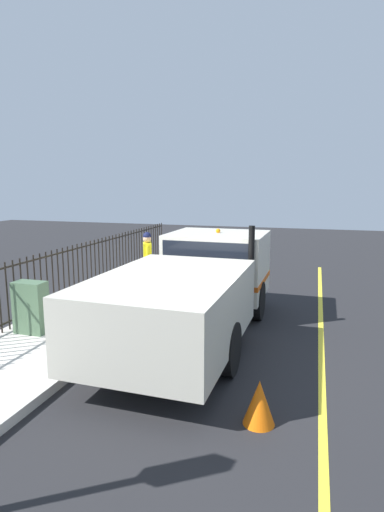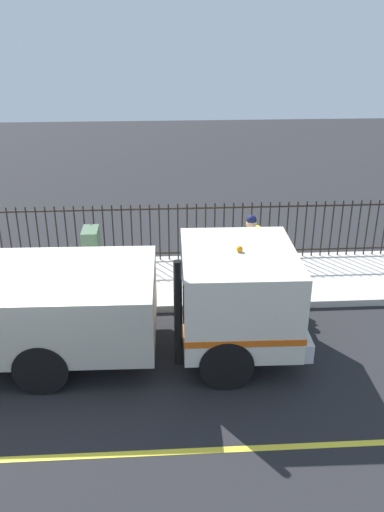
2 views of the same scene
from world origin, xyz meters
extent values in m
plane|color=#232326|center=(0.00, 0.00, 0.00)|extent=(50.74, 50.74, 0.00)
cube|color=beige|center=(3.14, 0.00, 0.08)|extent=(2.67, 23.06, 0.17)
cube|color=yellow|center=(-2.35, 0.00, 0.00)|extent=(0.12, 20.76, 0.01)
cube|color=silver|center=(0.29, -3.45, 1.29)|extent=(2.47, 2.12, 1.63)
cube|color=black|center=(0.29, -3.45, 1.65)|extent=(2.28, 2.16, 0.72)
cube|color=beige|center=(0.36, 0.04, 1.11)|extent=(2.51, 3.93, 1.26)
cube|color=silver|center=(0.27, -4.57, 0.63)|extent=(2.31, 0.24, 0.36)
cube|color=#DB5914|center=(0.29, -3.45, 0.94)|extent=(2.50, 2.14, 0.12)
cylinder|color=black|center=(1.39, -3.16, 0.48)|extent=(0.32, 0.97, 0.96)
cylinder|color=black|center=(-0.80, -3.12, 0.48)|extent=(0.32, 0.97, 0.96)
cylinder|color=black|center=(1.45, 0.02, 0.48)|extent=(0.32, 0.97, 0.96)
cylinder|color=black|center=(-0.74, 0.06, 0.48)|extent=(0.32, 0.97, 0.96)
sphere|color=orange|center=(0.29, -3.45, 2.16)|extent=(0.12, 0.12, 0.12)
cylinder|color=black|center=(-0.76, -2.30, 1.46)|extent=(0.14, 0.14, 1.95)
cube|color=yellow|center=(2.52, -4.05, 1.35)|extent=(0.42, 0.56, 0.64)
sphere|color=tan|center=(2.52, -4.05, 1.79)|extent=(0.24, 0.24, 0.24)
sphere|color=#14193F|center=(2.52, -4.05, 1.87)|extent=(0.23, 0.23, 0.23)
cylinder|color=#3F3F47|center=(2.56, -4.14, 0.60)|extent=(0.13, 0.13, 0.86)
cylinder|color=#3F3F47|center=(2.49, -3.97, 0.60)|extent=(0.13, 0.13, 0.86)
cylinder|color=yellow|center=(2.64, -4.31, 1.32)|extent=(0.09, 0.09, 0.61)
cylinder|color=yellow|center=(2.40, -3.79, 1.32)|extent=(0.09, 0.09, 0.61)
cylinder|color=black|center=(4.29, -9.80, 0.93)|extent=(0.04, 0.04, 1.52)
cylinder|color=black|center=(4.29, -9.57, 0.93)|extent=(0.04, 0.04, 1.52)
cylinder|color=black|center=(4.29, -9.33, 0.93)|extent=(0.04, 0.04, 1.52)
cylinder|color=black|center=(4.29, -9.09, 0.93)|extent=(0.04, 0.04, 1.52)
cylinder|color=black|center=(4.29, -8.86, 0.93)|extent=(0.04, 0.04, 1.52)
cylinder|color=black|center=(4.29, -8.62, 0.93)|extent=(0.04, 0.04, 1.52)
cylinder|color=black|center=(4.29, -8.38, 0.93)|extent=(0.04, 0.04, 1.52)
cylinder|color=black|center=(4.29, -8.15, 0.93)|extent=(0.04, 0.04, 1.52)
cylinder|color=black|center=(4.29, -7.91, 0.93)|extent=(0.04, 0.04, 1.52)
cylinder|color=black|center=(4.29, -7.68, 0.93)|extent=(0.04, 0.04, 1.52)
cylinder|color=black|center=(4.29, -7.44, 0.93)|extent=(0.04, 0.04, 1.52)
cylinder|color=black|center=(4.29, -7.20, 0.93)|extent=(0.04, 0.04, 1.52)
cylinder|color=black|center=(4.29, -6.97, 0.93)|extent=(0.04, 0.04, 1.52)
cylinder|color=black|center=(4.29, -6.73, 0.93)|extent=(0.04, 0.04, 1.52)
cylinder|color=black|center=(4.29, -6.50, 0.93)|extent=(0.04, 0.04, 1.52)
cylinder|color=black|center=(4.29, -6.26, 0.93)|extent=(0.04, 0.04, 1.52)
cylinder|color=black|center=(4.29, -6.02, 0.93)|extent=(0.04, 0.04, 1.52)
cylinder|color=black|center=(4.29, -5.79, 0.93)|extent=(0.04, 0.04, 1.52)
cylinder|color=black|center=(4.29, -5.55, 0.93)|extent=(0.04, 0.04, 1.52)
cylinder|color=black|center=(4.29, -5.31, 0.93)|extent=(0.04, 0.04, 1.52)
cylinder|color=black|center=(4.29, -5.08, 0.93)|extent=(0.04, 0.04, 1.52)
cylinder|color=black|center=(4.29, -4.84, 0.93)|extent=(0.04, 0.04, 1.52)
cylinder|color=black|center=(4.29, -4.61, 0.93)|extent=(0.04, 0.04, 1.52)
cylinder|color=black|center=(4.29, -4.37, 0.93)|extent=(0.04, 0.04, 1.52)
cylinder|color=black|center=(4.29, -4.13, 0.93)|extent=(0.04, 0.04, 1.52)
cylinder|color=black|center=(4.29, -3.90, 0.93)|extent=(0.04, 0.04, 1.52)
cylinder|color=black|center=(4.29, -3.66, 0.93)|extent=(0.04, 0.04, 1.52)
cylinder|color=black|center=(4.29, -3.42, 0.93)|extent=(0.04, 0.04, 1.52)
cylinder|color=black|center=(4.29, -3.19, 0.93)|extent=(0.04, 0.04, 1.52)
cylinder|color=black|center=(4.29, -2.95, 0.93)|extent=(0.04, 0.04, 1.52)
cylinder|color=black|center=(4.29, -2.72, 0.93)|extent=(0.04, 0.04, 1.52)
cylinder|color=black|center=(4.29, -2.48, 0.93)|extent=(0.04, 0.04, 1.52)
cylinder|color=black|center=(4.29, -2.24, 0.93)|extent=(0.04, 0.04, 1.52)
cylinder|color=black|center=(4.29, -2.01, 0.93)|extent=(0.04, 0.04, 1.52)
cylinder|color=black|center=(4.29, -1.77, 0.93)|extent=(0.04, 0.04, 1.52)
cylinder|color=black|center=(4.29, -1.54, 0.93)|extent=(0.04, 0.04, 1.52)
cylinder|color=black|center=(4.29, -1.30, 0.93)|extent=(0.04, 0.04, 1.52)
cylinder|color=black|center=(4.29, -1.06, 0.93)|extent=(0.04, 0.04, 1.52)
cylinder|color=black|center=(4.29, -0.83, 0.93)|extent=(0.04, 0.04, 1.52)
cylinder|color=black|center=(4.29, -0.59, 0.93)|extent=(0.04, 0.04, 1.52)
cylinder|color=black|center=(4.29, -0.35, 0.93)|extent=(0.04, 0.04, 1.52)
cube|color=#4C6B4C|center=(3.68, -0.33, 0.73)|extent=(0.69, 0.38, 1.13)
cone|color=orange|center=(-1.48, 1.46, 0.32)|extent=(0.45, 0.45, 0.65)
camera|label=1|loc=(-2.12, 6.84, 3.36)|focal=28.92mm
camera|label=2|loc=(-8.51, -2.05, 6.02)|focal=37.64mm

